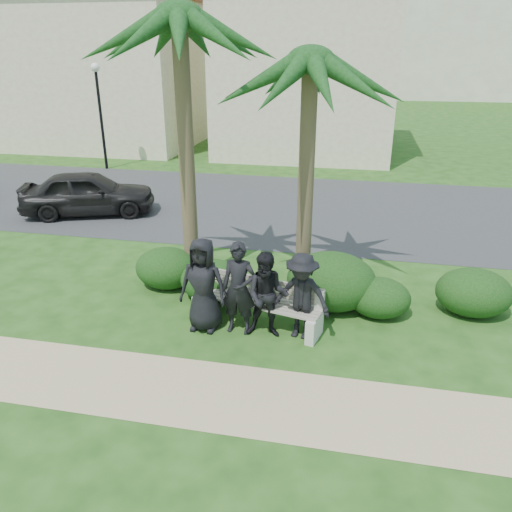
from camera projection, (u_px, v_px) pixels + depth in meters
The scene contains 19 objects.
ground at pixel (252, 334), 9.10m from camera, with size 160.00×160.00×0.00m, color #1C4212.
footpath at pixel (227, 396), 7.48m from camera, with size 30.00×1.60×0.01m, color tan.
asphalt_street at pixel (303, 207), 16.34m from camera, with size 160.00×8.00×0.01m, color #2D2D30.
stucco_bldg_left at pixel (100, 72), 26.19m from camera, with size 10.40×8.40×7.30m.
stucco_bldg_right at pixel (309, 74), 24.15m from camera, with size 8.40×8.40×7.30m.
street_lamp at pixel (99, 98), 20.49m from camera, with size 0.36×0.36×4.29m.
park_bench at pixel (257, 306), 9.29m from camera, with size 2.57×1.10×0.86m.
man_a at pixel (203, 285), 8.98m from camera, with size 0.86×0.56×1.77m, color black.
man_b at pixel (239, 289), 8.88m from camera, with size 0.63×0.42×1.73m, color black.
man_c at pixel (267, 296), 8.77m from camera, with size 0.78×0.61×1.60m, color black.
man_d at pixel (301, 296), 8.73m from camera, with size 1.04×0.60×1.61m, color black.
hedge_b at pixel (167, 267), 10.80m from camera, with size 1.37×1.13×0.90m, color black.
hedge_c at pixel (212, 279), 10.24m from camera, with size 1.33×1.10×0.87m, color black.
hedge_d at pixel (331, 280), 9.89m from camera, with size 1.79×1.48×1.17m, color black.
hedge_e at pixel (379, 297), 9.63m from camera, with size 1.20×0.99×0.78m, color black.
hedge_f at pixel (474, 291), 9.67m from camera, with size 1.44×1.19×0.94m, color black.
palm_left at pixel (179, 21), 9.11m from camera, with size 3.00×3.00×6.28m.
palm_right at pixel (311, 64), 9.21m from camera, with size 3.00×3.00×5.53m.
car_a at pixel (88, 193), 15.44m from camera, with size 1.60×3.99×1.36m, color black.
Camera 1 is at (1.64, -7.68, 4.82)m, focal length 35.00 mm.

